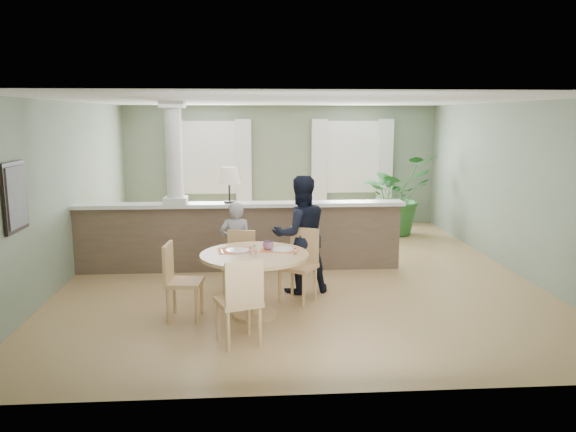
{
  "coord_description": "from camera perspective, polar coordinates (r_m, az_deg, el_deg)",
  "views": [
    {
      "loc": [
        -0.74,
        -8.68,
        2.49
      ],
      "look_at": [
        -0.2,
        -1.0,
        1.1
      ],
      "focal_mm": 35.0,
      "sensor_mm": 36.0,
      "label": 1
    }
  ],
  "objects": [
    {
      "name": "man_person",
      "position": [
        7.9,
        1.28,
        -1.88
      ],
      "size": [
        0.93,
        0.79,
        1.67
      ],
      "primitive_type": "imported",
      "rotation": [
        0.0,
        0.0,
        3.36
      ],
      "color": "black",
      "rests_on": "ground"
    },
    {
      "name": "houseplant",
      "position": [
        12.03,
        10.91,
        2.14
      ],
      "size": [
        1.96,
        1.88,
        1.67
      ],
      "primitive_type": "imported",
      "rotation": [
        0.0,
        0.0,
        0.52
      ],
      "color": "#276329",
      "rests_on": "ground"
    },
    {
      "name": "child_person",
      "position": [
        8.14,
        -5.31,
        -2.96
      ],
      "size": [
        0.48,
        0.33,
        1.28
      ],
      "primitive_type": "imported",
      "rotation": [
        0.0,
        0.0,
        3.1
      ],
      "color": "#939398",
      "rests_on": "ground"
    },
    {
      "name": "ground",
      "position": [
        9.06,
        0.82,
        -5.72
      ],
      "size": [
        8.0,
        8.0,
        0.0
      ],
      "primitive_type": "plane",
      "color": "tan",
      "rests_on": "ground"
    },
    {
      "name": "sofa",
      "position": [
        10.42,
        -0.69,
        -1.29
      ],
      "size": [
        2.9,
        1.39,
        0.82
      ],
      "primitive_type": "imported",
      "rotation": [
        0.0,
        0.0,
        -0.11
      ],
      "color": "olive",
      "rests_on": "ground"
    },
    {
      "name": "chair_near",
      "position": [
        6.14,
        -4.83,
        -8.29
      ],
      "size": [
        0.57,
        0.57,
        0.99
      ],
      "rotation": [
        0.0,
        0.0,
        3.48
      ],
      "color": "tan",
      "rests_on": "ground"
    },
    {
      "name": "chair_far_man",
      "position": [
        7.63,
        1.27,
        -4.59
      ],
      "size": [
        0.61,
        0.61,
        0.98
      ],
      "rotation": [
        0.0,
        0.0,
        -0.57
      ],
      "color": "tan",
      "rests_on": "ground"
    },
    {
      "name": "room_shell",
      "position": [
        9.36,
        0.35,
        6.07
      ],
      "size": [
        7.02,
        8.02,
        2.71
      ],
      "color": "gray",
      "rests_on": "ground"
    },
    {
      "name": "dining_table",
      "position": [
        6.98,
        -3.35,
        -5.12
      ],
      "size": [
        1.34,
        1.34,
        0.92
      ],
      "rotation": [
        0.0,
        0.0,
        0.13
      ],
      "color": "tan",
      "rests_on": "ground"
    },
    {
      "name": "chair_far_boy",
      "position": [
        7.83,
        -4.9,
        -4.53
      ],
      "size": [
        0.49,
        0.49,
        0.91
      ],
      "rotation": [
        0.0,
        0.0,
        -0.21
      ],
      "color": "tan",
      "rests_on": "ground"
    },
    {
      "name": "pony_wall",
      "position": [
        9.06,
        -5.5,
        -1.17
      ],
      "size": [
        5.32,
        0.38,
        2.7
      ],
      "color": "brown",
      "rests_on": "ground"
    },
    {
      "name": "chair_side",
      "position": [
        7.06,
        -11.09,
        -6.14
      ],
      "size": [
        0.47,
        0.47,
        0.95
      ],
      "rotation": [
        0.0,
        0.0,
        1.47
      ],
      "color": "tan",
      "rests_on": "ground"
    }
  ]
}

